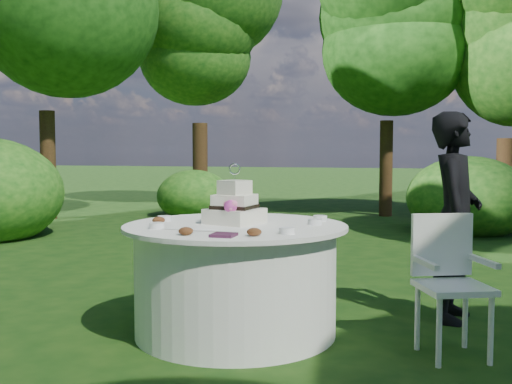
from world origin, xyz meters
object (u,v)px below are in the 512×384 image
chair (449,273)px  napkins (224,235)px  guest (455,217)px  cake (235,208)px  table (236,278)px

chair → napkins: bearing=-157.3°
guest → cake: (-1.51, -0.73, 0.10)m
guest → cake: size_ratio=3.65×
guest → chair: size_ratio=1.79×
napkins → table: (-0.12, 0.57, -0.39)m
napkins → chair: bearing=22.7°
table → chair: 1.43m
napkins → cake: bearing=102.5°
guest → cake: guest is taller
napkins → guest: bearing=44.7°
cake → guest: bearing=25.9°
table → chair: bearing=-1.0°
napkins → chair: (1.31, 0.55, -0.26)m
napkins → chair: 1.44m
chair → table: bearing=179.0°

